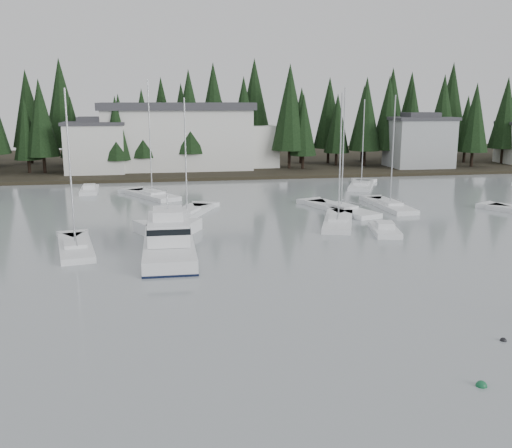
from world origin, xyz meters
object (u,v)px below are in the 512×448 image
(house_east_a, at_px, (419,141))
(sailboat_1, at_px, (338,223))
(sailboat_8, at_px, (152,196))
(sailboat_5, at_px, (187,215))
(sailboat_2, at_px, (76,249))
(runabout_1, at_px, (385,231))
(runabout_3, at_px, (90,191))
(sailboat_3, at_px, (390,207))
(house_west, at_px, (96,146))
(cabin_cruiser_center, at_px, (169,243))
(sailboat_12, at_px, (341,210))
(harbor_inn, at_px, (190,137))
(sailboat_0, at_px, (361,187))

(house_east_a, distance_m, sailboat_1, 48.53)
(sailboat_8, bearing_deg, sailboat_5, 166.59)
(sailboat_2, xyz_separation_m, sailboat_5, (9.61, 12.52, -0.01))
(runabout_1, height_order, runabout_3, same)
(sailboat_3, distance_m, sailboat_8, 28.93)
(house_east_a, relative_size, runabout_1, 1.87)
(house_west, bearing_deg, runabout_3, -87.79)
(sailboat_8, bearing_deg, sailboat_3, -143.88)
(cabin_cruiser_center, relative_size, sailboat_1, 0.96)
(sailboat_5, distance_m, sailboat_8, 13.03)
(house_west, distance_m, sailboat_12, 45.73)
(sailboat_12, bearing_deg, sailboat_2, 95.69)
(house_east_a, relative_size, sailboat_5, 0.84)
(sailboat_1, relative_size, runabout_1, 2.31)
(harbor_inn, bearing_deg, sailboat_5, -93.86)
(house_west, height_order, harbor_inn, harbor_inn)
(house_west, xyz_separation_m, sailboat_8, (8.80, -22.11, -4.57))
(harbor_inn, height_order, sailboat_3, sailboat_3)
(sailboat_12, bearing_deg, house_west, 20.66)
(sailboat_2, relative_size, sailboat_5, 1.05)
(house_east_a, bearing_deg, sailboat_8, -154.97)
(harbor_inn, height_order, sailboat_1, sailboat_1)
(sailboat_5, height_order, runabout_1, sailboat_5)
(cabin_cruiser_center, bearing_deg, runabout_1, -78.69)
(house_east_a, distance_m, sailboat_5, 53.63)
(cabin_cruiser_center, relative_size, sailboat_8, 0.85)
(house_west, xyz_separation_m, sailboat_0, (37.33, -18.79, -4.59))
(harbor_inn, xyz_separation_m, cabin_cruiser_center, (-4.75, -52.59, -4.97))
(sailboat_5, xyz_separation_m, runabout_1, (17.39, -10.88, 0.07))
(sailboat_2, bearing_deg, runabout_1, -96.88)
(cabin_cruiser_center, xyz_separation_m, sailboat_2, (-7.42, 2.12, -0.73))
(house_west, relative_size, sailboat_2, 0.72)
(sailboat_8, relative_size, runabout_3, 2.39)
(sailboat_1, xyz_separation_m, sailboat_5, (-14.41, 6.36, -0.00))
(sailboat_2, distance_m, sailboat_5, 15.78)
(house_east_a, height_order, sailboat_8, sailboat_8)
(house_east_a, bearing_deg, runabout_3, -163.41)
(harbor_inn, distance_m, sailboat_2, 52.23)
(sailboat_1, distance_m, runabout_3, 35.62)
(house_east_a, height_order, sailboat_5, sailboat_5)
(house_west, bearing_deg, house_east_a, -1.06)
(sailboat_1, xyz_separation_m, sailboat_2, (-24.02, -6.16, 0.01))
(sailboat_0, relative_size, runabout_1, 2.20)
(house_east_a, bearing_deg, sailboat_5, -141.01)
(house_west, xyz_separation_m, sailboat_1, (26.90, -40.97, -4.59))
(cabin_cruiser_center, bearing_deg, sailboat_8, 3.60)
(sailboat_12, bearing_deg, sailboat_0, -46.04)
(sailboat_12, relative_size, runabout_1, 2.42)
(cabin_cruiser_center, bearing_deg, house_east_a, -41.73)
(harbor_inn, height_order, sailboat_8, sailboat_8)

